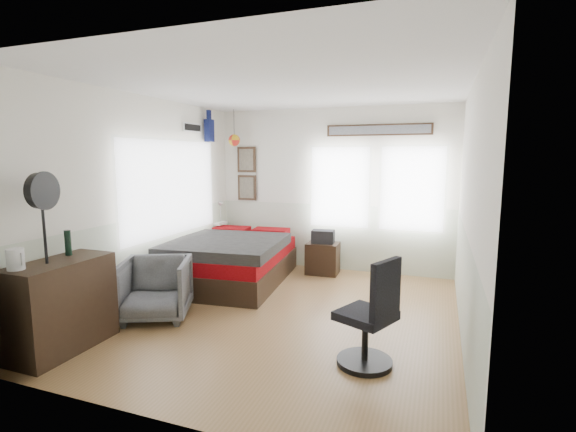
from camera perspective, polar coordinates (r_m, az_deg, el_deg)
name	(u,v)px	position (r m, az deg, el deg)	size (l,w,h in m)	color
ground_plane	(284,314)	(5.22, -0.49, -13.30)	(4.00, 4.50, 0.01)	olive
room_shell	(284,181)	(5.07, -0.59, 4.84)	(4.02, 4.52, 2.71)	white
wall_decor	(264,145)	(7.09, -3.34, 9.70)	(3.55, 1.32, 1.44)	#3A2316
bed	(232,260)	(6.47, -7.62, -5.95)	(1.72, 2.29, 0.69)	#2E2015
dresser	(61,305)	(4.75, -28.58, -10.69)	(0.48, 1.00, 0.90)	#2E2015
armchair	(155,289)	(5.23, -17.69, -9.46)	(0.76, 0.78, 0.71)	slate
nightstand	(323,258)	(6.87, 4.78, -5.77)	(0.51, 0.41, 0.51)	#2E2015
task_chair	(371,323)	(3.95, 11.27, -14.16)	(0.60, 0.60, 1.02)	black
kettle	(15,259)	(4.45, -33.24, -4.97)	(0.17, 0.14, 0.19)	silver
bottle	(68,243)	(4.83, -27.87, -3.25)	(0.06, 0.06, 0.26)	black
stand_fan	(42,192)	(4.47, -30.60, 2.79)	(0.14, 0.36, 0.87)	black
black_bag	(323,237)	(6.80, 4.81, -2.83)	(0.36, 0.23, 0.21)	black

